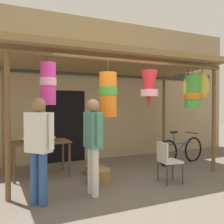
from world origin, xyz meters
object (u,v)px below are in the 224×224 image
Objects in this scene: flower_heap_on_table at (39,138)px; customer_foreground at (39,142)px; display_table at (41,145)px; wicker_basket_spare at (99,176)px; wicker_basket_by_table at (95,170)px; parked_bicycle at (181,151)px; folding_chair at (167,159)px; vendor_in_orange at (93,138)px.

customer_foreground is (-0.28, -1.69, 0.16)m from flower_heap_on_table.
display_table reaches higher than wicker_basket_spare.
wicker_basket_spare reaches higher than wicker_basket_by_table.
customer_foreground is (-4.00, -1.36, 0.67)m from parked_bicycle.
wicker_basket_spare is at bearing -165.62° from parked_bicycle.
folding_chair is at bearing -25.32° from wicker_basket_spare.
folding_chair is (2.25, -1.56, -0.20)m from display_table.
vendor_in_orange is (0.65, -1.55, 0.30)m from display_table.
vendor_in_orange is at bearing 179.92° from folding_chair.
wicker_basket_by_table is (-1.08, 1.27, -0.40)m from folding_chair.
parked_bicycle is 1.02× the size of customer_foreground.
wicker_basket_spare is at bearing 154.68° from folding_chair.
customer_foreground is at bearing -100.31° from display_table.
wicker_basket_spare is at bearing 59.05° from vendor_in_orange.
vendor_in_orange is at bearing -157.24° from parked_bicycle.
wicker_basket_spare is 0.28× the size of vendor_in_orange.
wicker_basket_spare is 2.79m from parked_bicycle.
wicker_basket_spare is (1.02, -1.03, -0.71)m from flower_heap_on_table.
parked_bicycle reaches higher than folding_chair.
wicker_basket_spare is 0.28× the size of customer_foreground.
vendor_in_orange is at bearing -112.31° from wicker_basket_by_table.
display_table is at bearing 136.10° from wicker_basket_spare.
flower_heap_on_table is 0.45× the size of customer_foreground.
customer_foreground is at bearing -178.31° from folding_chair.
parked_bicycle is at bearing -5.18° from flower_heap_on_table.
flower_heap_on_table is 0.45× the size of vendor_in_orange.
folding_chair is 0.49× the size of customer_foreground.
wicker_basket_by_table is (1.17, -0.28, -0.60)m from display_table.
folding_chair is 2.60m from customer_foreground.
display_table is at bearing 79.69° from customer_foreground.
folding_chair is at bearing -49.79° from wicker_basket_by_table.
parked_bicycle is at bearing 14.38° from wicker_basket_spare.
wicker_basket_spare is at bearing -103.91° from wicker_basket_by_table.
wicker_basket_by_table is at bearing 42.54° from customer_foreground.
display_table is 1.35m from wicker_basket_by_table.
wicker_basket_by_table is 2.54m from parked_bicycle.
vendor_in_orange is at bearing -120.95° from wicker_basket_spare.
display_table is 2.61× the size of wicker_basket_spare.
wicker_basket_by_table is at bearing 67.69° from vendor_in_orange.
customer_foreground is at bearing -152.93° from wicker_basket_spare.
parked_bicycle is (3.72, -0.34, -0.51)m from flower_heap_on_table.
folding_chair is 1.76× the size of wicker_basket_spare.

